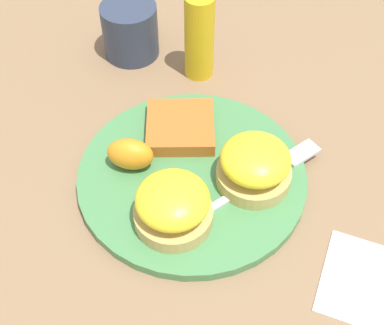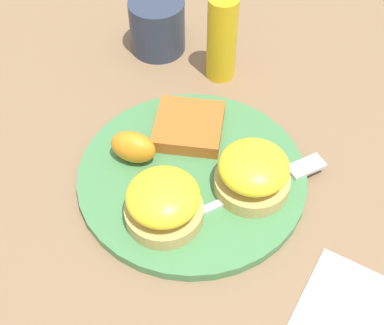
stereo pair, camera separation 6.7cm
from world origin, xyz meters
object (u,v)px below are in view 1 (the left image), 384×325
Objects in this scene: hashbrown_patty at (180,127)px; sandwich_benedict_left at (173,206)px; fork at (257,180)px; cup at (131,30)px; sandwich_benedict_right at (255,165)px; condiment_bottle at (199,37)px; orange_wedge at (130,154)px.

sandwich_benedict_left is at bearing -156.33° from hashbrown_patty.
cup reaches higher than fork.
fork is (0.10, -0.07, -0.03)m from sandwich_benedict_left.
sandwich_benedict_right reaches higher than hashbrown_patty.
condiment_bottle is at bearing 42.57° from sandwich_benedict_right.
sandwich_benedict_left is 0.43× the size of fork.
fork is (0.00, -0.01, -0.03)m from sandwich_benedict_right.
hashbrown_patty is 0.09m from orange_wedge.
sandwich_benedict_right is at bearing -105.95° from hashbrown_patty.
sandwich_benedict_left is at bearing 147.51° from sandwich_benedict_right.
orange_wedge is at bearing 106.52° from fork.
hashbrown_patty is 0.42× the size of fork.
sandwich_benedict_left is 0.81× the size of cup.
sandwich_benedict_right reaches higher than orange_wedge.
hashbrown_patty is 1.51× the size of orange_wedge.
orange_wedge is 0.25m from cup.
condiment_bottle is at bearing 2.14° from orange_wedge.
fork is at bearing -105.23° from hashbrown_patty.
sandwich_benedict_left is 0.34m from cup.
condiment_bottle reaches higher than cup.
sandwich_benedict_right is 0.03m from fork.
sandwich_benedict_left is at bearing 145.28° from fork.
orange_wedge is (0.05, 0.09, -0.01)m from sandwich_benedict_left.
cup reaches higher than hashbrown_patty.
sandwich_benedict_left is 0.29m from condiment_bottle.
hashbrown_patty is at bearing 74.05° from sandwich_benedict_right.
cup reaches higher than orange_wedge.
sandwich_benedict_right is 0.13m from hashbrown_patty.
condiment_bottle reaches higher than sandwich_benedict_left.
hashbrown_patty is at bearing -20.48° from orange_wedge.
fork is at bearing -136.43° from condiment_bottle.
orange_wedge is (-0.08, 0.03, 0.01)m from hashbrown_patty.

